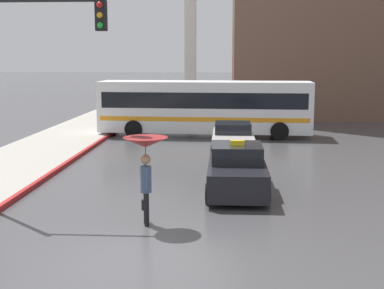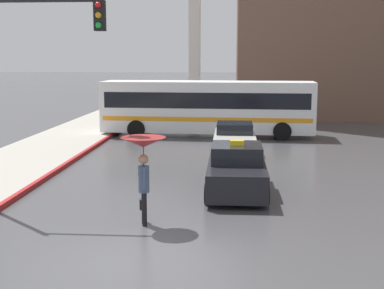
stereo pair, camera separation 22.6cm
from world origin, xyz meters
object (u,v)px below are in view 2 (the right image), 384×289
(sedan_red, at_px, (235,139))
(city_bus, at_px, (208,106))
(taxi, at_px, (237,171))
(pedestrian_with_umbrella, at_px, (143,152))
(monument_cross, at_px, (195,9))
(traffic_light, at_px, (29,61))

(sedan_red, xyz_separation_m, city_bus, (-1.47, 5.55, 1.02))
(taxi, bearing_deg, city_bus, -83.22)
(sedan_red, distance_m, pedestrian_with_umbrella, 10.90)
(taxi, bearing_deg, monument_cross, -83.17)
(city_bus, xyz_separation_m, pedestrian_with_umbrella, (-0.90, -16.12, 0.23))
(pedestrian_with_umbrella, bearing_deg, monument_cross, -12.43)
(taxi, distance_m, pedestrian_with_umbrella, 4.40)
(city_bus, bearing_deg, monument_cross, -170.42)
(pedestrian_with_umbrella, distance_m, monument_cross, 30.96)
(sedan_red, xyz_separation_m, pedestrian_with_umbrella, (-2.37, -10.57, 1.26))
(monument_cross, bearing_deg, taxi, -83.17)
(city_bus, bearing_deg, pedestrian_with_umbrella, -0.49)
(pedestrian_with_umbrella, relative_size, traffic_light, 0.38)
(sedan_red, height_order, monument_cross, monument_cross)
(city_bus, bearing_deg, traffic_light, -12.79)
(city_bus, xyz_separation_m, traffic_light, (-4.17, -15.05, 2.53))
(monument_cross, bearing_deg, traffic_light, -94.80)
(city_bus, bearing_deg, taxi, 9.49)
(traffic_light, xyz_separation_m, monument_cross, (2.46, 29.26, 3.88))
(pedestrian_with_umbrella, height_order, traffic_light, traffic_light)
(city_bus, bearing_deg, sedan_red, 17.54)
(sedan_red, relative_size, city_bus, 0.36)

